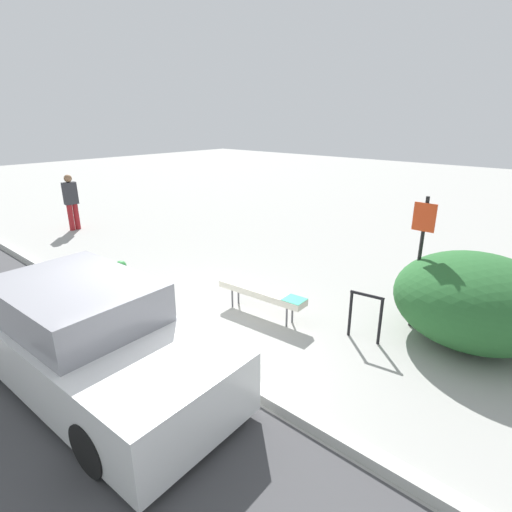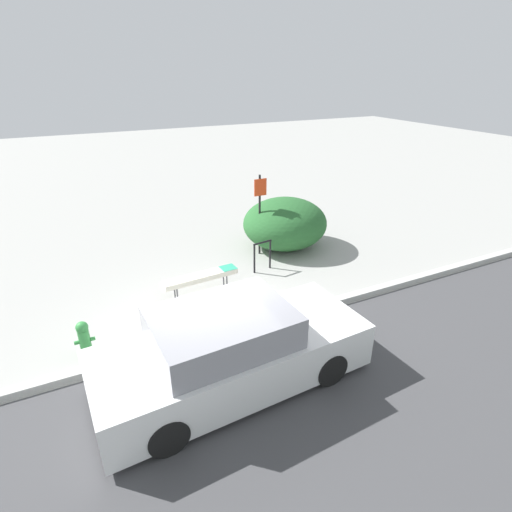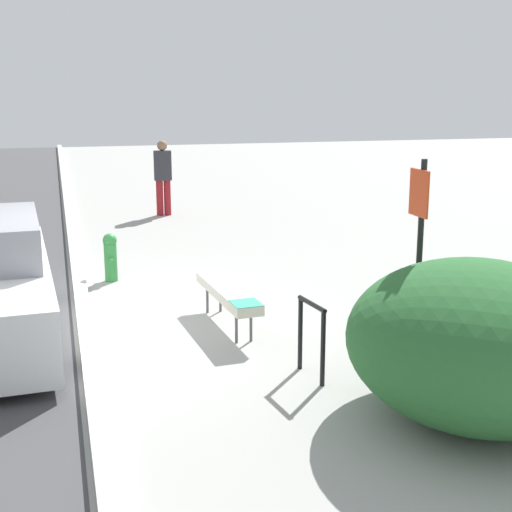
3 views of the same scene
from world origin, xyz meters
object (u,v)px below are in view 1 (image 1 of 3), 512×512
bike_rack (365,312)px  bench (262,293)px  pedestrian (71,201)px  parked_car_near (87,338)px  sign_post (420,251)px  fire_hydrant (122,277)px

bike_rack → bench: bearing=-166.1°
pedestrian → parked_car_near: pedestrian is taller
bench → sign_post: 2.81m
pedestrian → bike_rack: bearing=-86.6°
pedestrian → parked_car_near: bearing=-110.3°
fire_hydrant → parked_car_near: parked_car_near is taller
bench → sign_post: (2.23, 1.42, 0.94)m
sign_post → parked_car_near: size_ratio=0.50×
fire_hydrant → sign_post: bearing=28.7°
bike_rack → fire_hydrant: bike_rack is taller
parked_car_near → bike_rack: bearing=53.3°
bench → parked_car_near: size_ratio=0.39×
bike_rack → fire_hydrant: (-4.49, -1.71, -0.09)m
bench → bike_rack: bike_rack is taller
fire_hydrant → pedestrian: (-5.80, 1.70, 0.55)m
bench → bike_rack: bearing=9.8°
parked_car_near → fire_hydrant: bearing=137.4°
bike_rack → fire_hydrant: size_ratio=1.08×
sign_post → pedestrian: size_ratio=1.29×
bench → bike_rack: 1.89m
fire_hydrant → pedestrian: pedestrian is taller
bike_rack → parked_car_near: (-2.33, -3.50, 0.15)m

